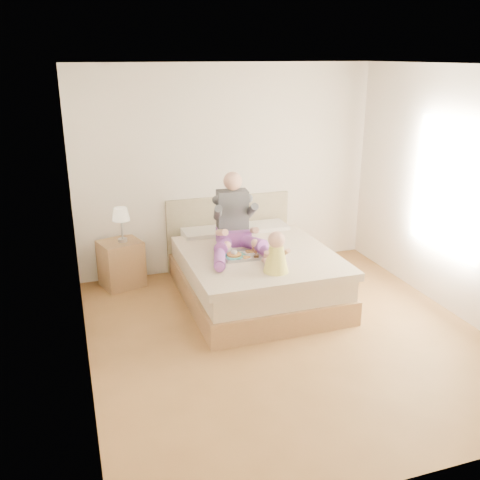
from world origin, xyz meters
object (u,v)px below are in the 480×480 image
object	(u,v)px
nightstand	(121,264)
bed	(253,270)
adult	(236,226)
tray	(242,254)
baby	(276,255)

from	to	relation	value
nightstand	bed	bearing A→B (deg)	-44.74
nightstand	adult	bearing A→B (deg)	-45.31
nightstand	tray	world-z (taller)	tray
nightstand	baby	distance (m)	2.18
bed	tray	xyz separation A→B (m)	(-0.22, -0.24, 0.32)
bed	adult	distance (m)	0.60
adult	tray	world-z (taller)	adult
nightstand	baby	size ratio (longest dim) A/B	1.33
bed	nightstand	distance (m)	1.67
bed	baby	xyz separation A→B (m)	(-0.02, -0.76, 0.47)
adult	tray	size ratio (longest dim) A/B	2.56
adult	tray	bearing A→B (deg)	-89.93
nightstand	baby	xyz separation A→B (m)	(1.46, -1.54, 0.50)
adult	baby	size ratio (longest dim) A/B	2.52
bed	adult	bearing A→B (deg)	156.29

